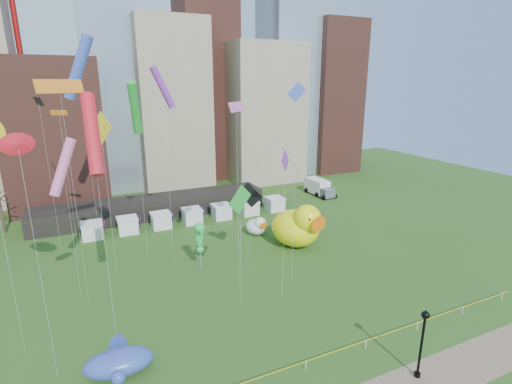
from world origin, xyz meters
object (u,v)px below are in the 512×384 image
small_duck (257,226)px  seahorse_purple (307,223)px  lamppost (423,337)px  seahorse_green (200,235)px  box_truck (319,187)px  whale_inflatable (119,361)px  big_duck (298,226)px

small_duck → seahorse_purple: (5.33, -5.35, 1.54)m
lamppost → seahorse_green: bearing=112.6°
seahorse_green → seahorse_purple: seahorse_green is taller
small_duck → box_truck: box_truck is taller
seahorse_green → lamppost: 26.03m
seahorse_green → lamppost: bearing=-62.2°
small_duck → lamppost: bearing=-102.0°
seahorse_purple → box_truck: seahorse_purple is taller
lamppost → box_truck: size_ratio=0.80×
lamppost → box_truck: lamppost is taller
lamppost → box_truck: 49.83m
whale_inflatable → big_duck: bearing=35.8°
big_duck → seahorse_purple: big_duck is taller
seahorse_green → box_truck: 37.68m
box_truck → seahorse_purple: bearing=-130.0°
big_duck → lamppost: big_duck is taller
big_duck → small_duck: big_duck is taller
small_duck → seahorse_green: (-10.87, -7.29, 3.17)m
big_duck → lamppost: (-4.20, -25.23, 0.67)m
seahorse_green → seahorse_purple: bearing=12.0°
small_duck → seahorse_green: size_ratio=0.67×
lamppost → small_duck: bearing=88.4°
whale_inflatable → box_truck: 54.56m
whale_inflatable → box_truck: bearing=44.7°
whale_inflatable → lamppost: (20.91, -10.25, 2.56)m
big_duck → lamppost: bearing=-112.9°
big_duck → lamppost: 25.59m
big_duck → lamppost: size_ratio=1.52×
small_duck → whale_inflatable: (-21.77, -21.04, -0.30)m
seahorse_green → seahorse_purple: 16.40m
seahorse_purple → box_truck: 24.30m
seahorse_green → lamppost: (10.01, -24.01, -0.91)m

